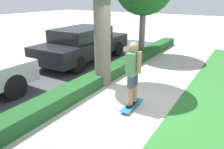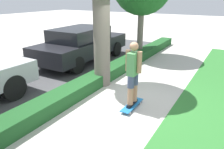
% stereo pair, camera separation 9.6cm
% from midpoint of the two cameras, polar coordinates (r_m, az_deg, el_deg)
% --- Properties ---
extents(ground_plane, '(60.00, 60.00, 0.00)m').
position_cam_midpoint_polar(ground_plane, '(6.03, 5.86, -7.46)').
color(ground_plane, '#BCB7AD').
extents(street_asphalt, '(16.11, 5.00, 0.01)m').
position_cam_midpoint_polar(street_asphalt, '(8.54, -20.31, -0.17)').
color(street_asphalt, '#474749').
rests_on(street_asphalt, ground_plane).
extents(hedge_row, '(16.11, 0.60, 0.38)m').
position_cam_midpoint_polar(hedge_row, '(6.72, -6.43, -2.72)').
color(hedge_row, '#1E5123').
rests_on(hedge_row, ground_plane).
extents(skateboard, '(0.93, 0.24, 0.09)m').
position_cam_midpoint_polar(skateboard, '(5.76, 5.66, -8.01)').
color(skateboard, '#1E6BAD').
rests_on(skateboard, ground_plane).
extents(skater_person, '(0.49, 0.42, 1.65)m').
position_cam_midpoint_polar(skater_person, '(5.40, 5.98, 0.41)').
color(skater_person, black).
rests_on(skater_person, skateboard).
extents(parked_car_middle, '(4.81, 1.98, 1.48)m').
position_cam_midpoint_polar(parked_car_middle, '(9.70, -7.17, 8.02)').
color(parked_car_middle, black).
rests_on(parked_car_middle, ground_plane).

